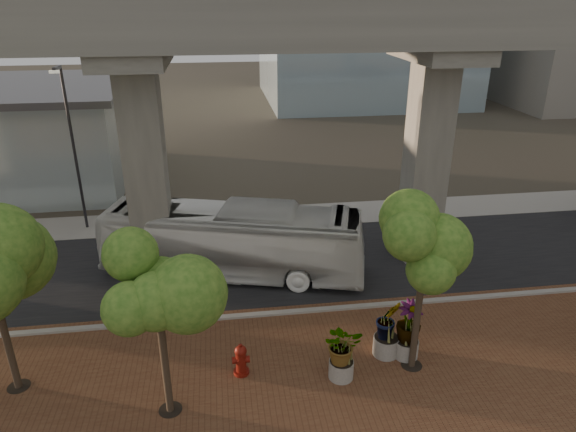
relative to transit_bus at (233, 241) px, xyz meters
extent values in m
plane|color=#3E3A2D|center=(2.62, -1.54, -1.59)|extent=(160.00, 160.00, 0.00)
cube|color=brown|center=(2.62, -9.54, -1.56)|extent=(70.00, 13.00, 0.06)
cube|color=black|center=(2.62, 0.46, -1.57)|extent=(90.00, 8.00, 0.04)
cube|color=#99968F|center=(2.62, -3.54, -1.51)|extent=(70.00, 0.25, 0.16)
cube|color=#99968F|center=(2.62, 5.96, -1.56)|extent=(90.00, 3.00, 0.06)
cube|color=gray|center=(2.62, -1.14, 8.91)|extent=(72.00, 2.40, 1.80)
cube|color=gray|center=(2.62, 2.06, 8.91)|extent=(72.00, 2.40, 1.80)
imported|color=silver|center=(0.00, 0.00, 0.00)|extent=(11.73, 5.77, 3.19)
cylinder|color=maroon|center=(-0.06, -6.73, -1.48)|extent=(0.51, 0.51, 0.11)
cylinder|color=maroon|center=(-0.06, -6.73, -1.07)|extent=(0.34, 0.34, 0.82)
sphere|color=maroon|center=(-0.06, -6.73, -0.65)|extent=(0.40, 0.40, 0.40)
cylinder|color=maroon|center=(-0.06, -6.73, -0.47)|extent=(0.11, 0.11, 0.14)
cylinder|color=maroon|center=(-0.06, -6.73, -0.99)|extent=(0.57, 0.23, 0.23)
cylinder|color=gray|center=(3.12, -7.35, -1.22)|extent=(0.80, 0.80, 0.62)
imported|color=#2D5E19|center=(3.12, -7.35, -0.24)|extent=(1.78, 1.78, 1.34)
cylinder|color=#A6A396|center=(5.55, -6.63, -1.22)|extent=(0.82, 0.82, 0.64)
imported|color=#2D5E19|center=(5.55, -6.63, -0.15)|extent=(2.00, 2.00, 1.50)
cylinder|color=#9D9A8D|center=(4.90, -6.42, -1.19)|extent=(0.88, 0.88, 0.68)
imported|color=#2D5E19|center=(4.90, -6.42, -0.12)|extent=(1.95, 1.95, 1.46)
cylinder|color=#4B3B2B|center=(-7.07, -6.39, 0.22)|extent=(0.22, 0.22, 3.50)
cylinder|color=black|center=(-7.07, -6.39, -1.53)|extent=(0.70, 0.70, 0.01)
cylinder|color=#4B3B2B|center=(-2.25, -8.05, 0.15)|extent=(0.22, 0.22, 3.36)
cylinder|color=black|center=(-2.25, -8.05, -1.53)|extent=(0.70, 0.70, 0.01)
cylinder|color=#4B3B2B|center=(5.59, -7.13, 0.14)|extent=(0.22, 0.22, 3.35)
cylinder|color=black|center=(5.59, -7.13, -1.53)|extent=(0.70, 0.70, 0.01)
cylinder|color=#2A292E|center=(-7.57, 5.93, 2.60)|extent=(0.15, 0.15, 8.30)
cube|color=#2A292E|center=(-7.57, 5.41, 6.75)|extent=(0.16, 1.04, 0.16)
cube|color=silver|center=(-7.57, 4.89, 6.64)|extent=(0.42, 0.21, 0.12)
cylinder|color=#2A2A2E|center=(10.34, 4.58, 2.24)|extent=(0.13, 0.13, 7.59)
cube|color=#2A2A2E|center=(10.34, 4.11, 6.03)|extent=(0.14, 0.95, 0.14)
cube|color=silver|center=(10.34, 3.64, 5.94)|extent=(0.38, 0.19, 0.11)
camera|label=1|loc=(-0.40, -20.17, 9.85)|focal=32.00mm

